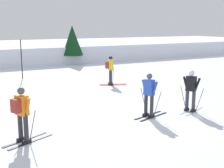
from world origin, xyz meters
TOP-DOWN VIEW (x-y plane):
  - ground_plane at (0.00, 0.00)m, footprint 120.00×120.00m
  - far_snow_ridge at (0.00, 18.82)m, footprint 80.00×7.95m
  - skier_black at (2.30, -1.32)m, footprint 1.61×1.02m
  - skier_yellow at (1.92, 5.09)m, footprint 1.63×0.96m
  - skier_orange at (-4.42, -1.55)m, footprint 1.61×1.01m
  - skier_blue at (0.38, -1.16)m, footprint 1.64×0.96m
  - trail_marker_pole at (-2.22, 9.66)m, footprint 0.06×0.06m
  - conifer_far_left at (3.25, 15.02)m, footprint 1.86×1.86m

SIDE VIEW (x-z plane):
  - ground_plane at x=0.00m, z-range 0.00..0.00m
  - far_snow_ridge at x=0.00m, z-range 0.00..1.53m
  - skier_black at x=2.30m, z-range 0.06..1.77m
  - skier_blue at x=0.38m, z-range 0.06..1.77m
  - skier_orange at x=-4.42m, z-range 0.10..1.81m
  - skier_yellow at x=1.92m, z-range 0.10..1.81m
  - trail_marker_pole at x=-2.22m, z-range 0.00..2.55m
  - conifer_far_left at x=3.25m, z-range 0.39..3.81m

